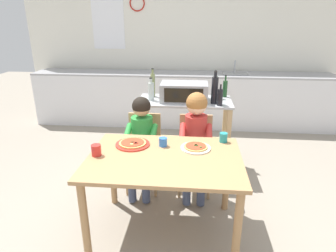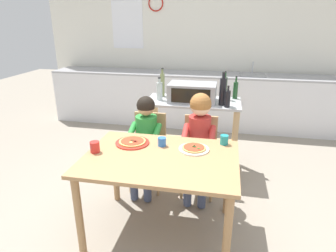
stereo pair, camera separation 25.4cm
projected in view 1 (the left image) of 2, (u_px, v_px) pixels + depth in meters
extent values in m
plane|color=gray|center=(175.00, 164.00, 3.74)|extent=(12.59, 12.59, 0.00)
cube|color=white|center=(184.00, 43.00, 5.09)|extent=(5.57, 0.12, 2.70)
cube|color=white|center=(108.00, 25.00, 5.04)|extent=(0.56, 0.01, 0.80)
torus|color=red|center=(137.00, 3.00, 4.87)|extent=(0.26, 0.02, 0.26)
cube|color=silver|center=(182.00, 100.00, 5.03)|extent=(5.02, 0.60, 0.87)
cube|color=#9E9EA3|center=(182.00, 74.00, 4.87)|extent=(5.02, 0.60, 0.03)
cube|color=gray|center=(235.00, 74.00, 4.79)|extent=(0.40, 0.33, 0.02)
cylinder|color=#B7BABF|center=(235.00, 67.00, 4.86)|extent=(0.02, 0.02, 0.20)
cube|color=#B7BABF|center=(185.00, 101.00, 3.40)|extent=(1.09, 0.53, 0.02)
cube|color=tan|center=(184.00, 144.00, 3.59)|extent=(1.00, 0.49, 0.02)
cube|color=tan|center=(140.00, 141.00, 3.38)|extent=(0.05, 0.05, 0.84)
cube|color=tan|center=(228.00, 144.00, 3.29)|extent=(0.05, 0.05, 0.84)
cube|color=tan|center=(146.00, 127.00, 3.81)|extent=(0.05, 0.05, 0.84)
cube|color=tan|center=(224.00, 130.00, 3.72)|extent=(0.05, 0.05, 0.84)
cube|color=#999BA0|center=(184.00, 92.00, 3.33)|extent=(0.53, 0.33, 0.21)
cube|color=black|center=(183.00, 96.00, 3.18)|extent=(0.43, 0.01, 0.16)
cylinder|color=black|center=(200.00, 102.00, 3.18)|extent=(0.02, 0.01, 0.02)
cylinder|color=black|center=(215.00, 90.00, 3.21)|extent=(0.07, 0.07, 0.30)
cylinder|color=black|center=(216.00, 75.00, 3.15)|extent=(0.03, 0.03, 0.05)
cylinder|color=black|center=(216.00, 72.00, 3.14)|extent=(0.04, 0.04, 0.01)
cylinder|color=#ADB7B2|center=(151.00, 92.00, 3.35)|extent=(0.07, 0.07, 0.20)
cylinder|color=#ADB7B2|center=(151.00, 81.00, 3.31)|extent=(0.03, 0.03, 0.05)
cylinder|color=black|center=(151.00, 78.00, 3.29)|extent=(0.03, 0.03, 0.01)
cylinder|color=#1E4723|center=(225.00, 89.00, 3.50)|extent=(0.06, 0.06, 0.19)
cylinder|color=#1E4723|center=(226.00, 78.00, 3.46)|extent=(0.02, 0.02, 0.06)
cylinder|color=black|center=(226.00, 75.00, 3.44)|extent=(0.02, 0.02, 0.01)
cylinder|color=black|center=(220.00, 97.00, 3.15)|extent=(0.06, 0.06, 0.18)
cylinder|color=black|center=(221.00, 87.00, 3.11)|extent=(0.02, 0.02, 0.04)
cylinder|color=black|center=(221.00, 85.00, 3.10)|extent=(0.02, 0.02, 0.01)
cylinder|color=#1E4723|center=(215.00, 87.00, 3.45)|extent=(0.05, 0.05, 0.26)
cylinder|color=#1E4723|center=(216.00, 74.00, 3.39)|extent=(0.02, 0.02, 0.06)
cylinder|color=black|center=(216.00, 71.00, 3.38)|extent=(0.02, 0.02, 0.01)
cylinder|color=olive|center=(153.00, 85.00, 3.50)|extent=(0.05, 0.05, 0.27)
cylinder|color=olive|center=(153.00, 72.00, 3.44)|extent=(0.03, 0.03, 0.06)
cylinder|color=black|center=(153.00, 69.00, 3.43)|extent=(0.03, 0.03, 0.01)
cube|color=#AD7F51|center=(164.00, 158.00, 2.32)|extent=(1.23, 0.88, 0.03)
cylinder|color=#AD7F51|center=(85.00, 222.00, 2.14)|extent=(0.06, 0.06, 0.70)
cylinder|color=#AD7F51|center=(237.00, 232.00, 2.05)|extent=(0.06, 0.06, 0.70)
cylinder|color=#AD7F51|center=(113.00, 172.00, 2.85)|extent=(0.06, 0.06, 0.70)
cylinder|color=#AD7F51|center=(227.00, 177.00, 2.75)|extent=(0.06, 0.06, 0.70)
cube|color=tan|center=(143.00, 152.00, 3.06)|extent=(0.36, 0.36, 0.04)
cube|color=tan|center=(145.00, 130.00, 3.14)|extent=(0.34, 0.03, 0.38)
cylinder|color=tan|center=(155.00, 178.00, 2.98)|extent=(0.03, 0.03, 0.42)
cylinder|color=tan|center=(127.00, 177.00, 3.01)|extent=(0.03, 0.03, 0.42)
cylinder|color=tan|center=(159.00, 165.00, 3.26)|extent=(0.03, 0.03, 0.42)
cylinder|color=tan|center=(133.00, 163.00, 3.29)|extent=(0.03, 0.03, 0.42)
cube|color=tan|center=(195.00, 154.00, 3.01)|extent=(0.36, 0.36, 0.04)
cube|color=tan|center=(196.00, 132.00, 3.09)|extent=(0.34, 0.03, 0.38)
cylinder|color=tan|center=(209.00, 181.00, 2.94)|extent=(0.03, 0.03, 0.42)
cylinder|color=tan|center=(179.00, 179.00, 2.96)|extent=(0.03, 0.03, 0.42)
cylinder|color=tan|center=(208.00, 167.00, 3.22)|extent=(0.03, 0.03, 0.42)
cylinder|color=tan|center=(181.00, 165.00, 3.24)|extent=(0.03, 0.03, 0.42)
cube|color=#424C6B|center=(147.00, 155.00, 2.91)|extent=(0.10, 0.30, 0.10)
cylinder|color=#424C6B|center=(146.00, 182.00, 2.87)|extent=(0.08, 0.08, 0.44)
cube|color=#424C6B|center=(133.00, 154.00, 2.92)|extent=(0.10, 0.30, 0.10)
cylinder|color=#424C6B|center=(132.00, 182.00, 2.88)|extent=(0.08, 0.08, 0.44)
cylinder|color=green|center=(153.00, 134.00, 2.87)|extent=(0.06, 0.26, 0.15)
cylinder|color=green|center=(127.00, 133.00, 2.89)|extent=(0.06, 0.26, 0.15)
cylinder|color=green|center=(142.00, 133.00, 2.98)|extent=(0.22, 0.22, 0.35)
sphere|color=tan|center=(141.00, 108.00, 2.89)|extent=(0.18, 0.18, 0.18)
sphere|color=black|center=(141.00, 106.00, 2.88)|extent=(0.19, 0.19, 0.19)
cube|color=#424C6B|center=(202.00, 157.00, 2.86)|extent=(0.10, 0.30, 0.10)
cylinder|color=#424C6B|center=(201.00, 185.00, 2.82)|extent=(0.08, 0.08, 0.44)
cube|color=#424C6B|center=(188.00, 156.00, 2.87)|extent=(0.10, 0.30, 0.10)
cylinder|color=#424C6B|center=(187.00, 184.00, 2.84)|extent=(0.08, 0.08, 0.44)
cylinder|color=#BC332D|center=(209.00, 134.00, 2.81)|extent=(0.06, 0.26, 0.15)
cylinder|color=#BC332D|center=(182.00, 133.00, 2.84)|extent=(0.06, 0.26, 0.15)
cylinder|color=#BC332D|center=(196.00, 133.00, 2.93)|extent=(0.22, 0.22, 0.38)
sphere|color=beige|center=(197.00, 105.00, 2.82)|extent=(0.20, 0.20, 0.20)
sphere|color=#9E6633|center=(197.00, 103.00, 2.82)|extent=(0.21, 0.21, 0.21)
cylinder|color=red|center=(133.00, 144.00, 2.53)|extent=(0.30, 0.30, 0.01)
cylinder|color=tan|center=(133.00, 143.00, 2.52)|extent=(0.24, 0.24, 0.01)
cylinder|color=#B23D23|center=(133.00, 142.00, 2.52)|extent=(0.20, 0.20, 0.00)
cylinder|color=#DBC666|center=(132.00, 144.00, 2.47)|extent=(0.03, 0.03, 0.01)
cylinder|color=maroon|center=(136.00, 143.00, 2.50)|extent=(0.03, 0.03, 0.01)
cylinder|color=#563319|center=(132.00, 142.00, 2.52)|extent=(0.03, 0.03, 0.01)
cylinder|color=maroon|center=(135.00, 143.00, 2.50)|extent=(0.03, 0.03, 0.01)
cylinder|color=white|center=(196.00, 148.00, 2.46)|extent=(0.25, 0.25, 0.01)
cylinder|color=tan|center=(196.00, 147.00, 2.45)|extent=(0.20, 0.20, 0.01)
cylinder|color=#B23D23|center=(196.00, 146.00, 2.45)|extent=(0.17, 0.17, 0.00)
cylinder|color=#386628|center=(201.00, 147.00, 2.41)|extent=(0.02, 0.02, 0.01)
cylinder|color=#386628|center=(196.00, 145.00, 2.45)|extent=(0.03, 0.03, 0.01)
cylinder|color=#DBC666|center=(196.00, 145.00, 2.46)|extent=(0.03, 0.03, 0.01)
cylinder|color=teal|center=(223.00, 137.00, 2.58)|extent=(0.07, 0.07, 0.08)
cylinder|color=blue|center=(163.00, 142.00, 2.50)|extent=(0.07, 0.07, 0.08)
cylinder|color=red|center=(96.00, 150.00, 2.32)|extent=(0.08, 0.08, 0.09)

